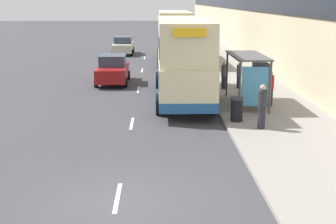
# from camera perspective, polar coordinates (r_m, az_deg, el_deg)

# --- Properties ---
(ground_plane) EXTENTS (220.00, 220.00, 0.00)m
(ground_plane) POSITION_cam_1_polar(r_m,az_deg,el_deg) (12.79, -6.28, -10.90)
(ground_plane) COLOR #38383D
(pavement) EXTENTS (5.00, 93.00, 0.14)m
(pavement) POSITION_cam_1_polar(r_m,az_deg,el_deg) (50.66, 4.74, 7.61)
(pavement) COLOR gray
(pavement) RESTS_ON ground_plane
(lane_mark_0) EXTENTS (0.12, 2.00, 0.01)m
(lane_mark_0) POSITION_cam_1_polar(r_m,az_deg,el_deg) (13.05, -6.17, -10.35)
(lane_mark_0) COLOR silver
(lane_mark_0) RESTS_ON ground_plane
(lane_mark_1) EXTENTS (0.12, 2.00, 0.01)m
(lane_mark_1) POSITION_cam_1_polar(r_m,az_deg,el_deg) (20.47, -4.43, -1.41)
(lane_mark_1) COLOR silver
(lane_mark_1) RESTS_ON ground_plane
(lane_mark_2) EXTENTS (0.12, 2.00, 0.01)m
(lane_mark_2) POSITION_cam_1_polar(r_m,az_deg,el_deg) (28.13, -3.63, 2.73)
(lane_mark_2) COLOR silver
(lane_mark_2) RESTS_ON ground_plane
(lane_mark_3) EXTENTS (0.12, 2.00, 0.01)m
(lane_mark_3) POSITION_cam_1_polar(r_m,az_deg,el_deg) (35.88, -3.17, 5.09)
(lane_mark_3) COLOR silver
(lane_mark_3) RESTS_ON ground_plane
(lane_mark_4) EXTENTS (0.12, 2.00, 0.01)m
(lane_mark_4) POSITION_cam_1_polar(r_m,az_deg,el_deg) (43.67, -2.88, 6.61)
(lane_mark_4) COLOR silver
(lane_mark_4) RESTS_ON ground_plane
(bus_shelter) EXTENTS (1.60, 4.20, 2.48)m
(bus_shelter) POSITION_cam_1_polar(r_m,az_deg,el_deg) (23.33, 10.21, 4.96)
(bus_shelter) COLOR #4C4C51
(bus_shelter) RESTS_ON ground_plane
(double_decker_bus_near) EXTENTS (2.85, 10.43, 4.30)m
(double_decker_bus_near) POSITION_cam_1_polar(r_m,az_deg,el_deg) (24.82, 1.79, 6.62)
(double_decker_bus_near) COLOR beige
(double_decker_bus_near) RESTS_ON ground_plane
(double_decker_bus_ahead) EXTENTS (2.85, 10.37, 4.30)m
(double_decker_bus_ahead) POSITION_cam_1_polar(r_m,az_deg,el_deg) (40.03, 0.74, 9.27)
(double_decker_bus_ahead) COLOR beige
(double_decker_bus_ahead) RESTS_ON ground_plane
(car_0) EXTENTS (2.06, 4.58, 1.73)m
(car_0) POSITION_cam_1_polar(r_m,az_deg,el_deg) (46.73, -5.51, 8.07)
(car_0) COLOR #B7B799
(car_0) RESTS_ON ground_plane
(car_1) EXTENTS (2.03, 4.52, 1.82)m
(car_1) POSITION_cam_1_polar(r_m,az_deg,el_deg) (30.38, -6.74, 5.17)
(car_1) COLOR maroon
(car_1) RESTS_ON ground_plane
(pedestrian_at_shelter) EXTENTS (0.32, 0.32, 1.64)m
(pedestrian_at_shelter) POSITION_cam_1_polar(r_m,az_deg,el_deg) (27.66, 6.82, 4.51)
(pedestrian_at_shelter) COLOR #23232D
(pedestrian_at_shelter) RESTS_ON ground_plane
(pedestrian_1) EXTENTS (0.34, 0.34, 1.73)m
(pedestrian_1) POSITION_cam_1_polar(r_m,az_deg,el_deg) (23.64, 12.37, 2.87)
(pedestrian_1) COLOR #23232D
(pedestrian_1) RESTS_ON ground_plane
(pedestrian_2) EXTENTS (0.31, 0.31, 1.58)m
(pedestrian_2) POSITION_cam_1_polar(r_m,az_deg,el_deg) (28.02, 8.66, 4.51)
(pedestrian_2) COLOR #23232D
(pedestrian_2) RESTS_ON ground_plane
(pedestrian_3) EXTENTS (0.36, 0.36, 1.82)m
(pedestrian_3) POSITION_cam_1_polar(r_m,az_deg,el_deg) (19.27, 11.39, 0.68)
(pedestrian_3) COLOR #23232D
(pedestrian_3) RESTS_ON ground_plane
(litter_bin) EXTENTS (0.55, 0.55, 1.05)m
(litter_bin) POSITION_cam_1_polar(r_m,az_deg,el_deg) (20.39, 8.39, 0.35)
(litter_bin) COLOR black
(litter_bin) RESTS_ON ground_plane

